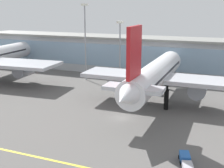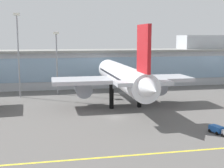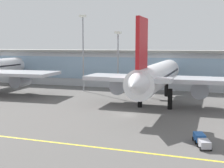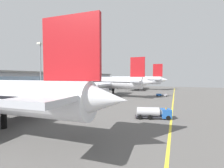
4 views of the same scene
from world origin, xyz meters
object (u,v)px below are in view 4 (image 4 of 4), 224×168
object	(u,v)px
airliner_far_right	(136,80)
apron_light_mast_west	(41,64)
airliner_near_right	(106,83)
apron_light_mast_centre	(55,72)
fuel_tanker_truck	(154,113)
baggage_tug_near	(161,95)

from	to	relation	value
airliner_far_right	apron_light_mast_west	xyz separation A→B (m)	(-77.18, 20.98, 8.48)
airliner_near_right	apron_light_mast_centre	bearing A→B (deg)	40.06
apron_light_mast_centre	airliner_near_right	bearing A→B (deg)	-49.48
fuel_tanker_truck	apron_light_mast_west	xyz separation A→B (m)	(7.09, 46.58, 14.51)
airliner_near_right	apron_light_mast_centre	world-z (taller)	airliner_near_right
airliner_far_right	apron_light_mast_west	size ratio (longest dim) A/B	2.05
airliner_near_right	apron_light_mast_west	xyz separation A→B (m)	(-27.53, 16.73, 8.57)
apron_light_mast_west	apron_light_mast_centre	distance (m)	11.74
apron_light_mast_west	airliner_far_right	bearing A→B (deg)	-15.21
airliner_near_right	fuel_tanker_truck	world-z (taller)	airliner_near_right
airliner_far_right	fuel_tanker_truck	world-z (taller)	airliner_far_right
fuel_tanker_truck	apron_light_mast_centre	world-z (taller)	apron_light_mast_centre
airliner_far_right	apron_light_mast_centre	world-z (taller)	airliner_far_right
fuel_tanker_truck	apron_light_mast_centre	bearing A→B (deg)	142.11
airliner_near_right	airliner_far_right	distance (m)	49.84
apron_light_mast_west	apron_light_mast_centre	size ratio (longest dim) A/B	1.27
fuel_tanker_truck	apron_light_mast_west	bearing A→B (deg)	153.77
airliner_far_right	fuel_tanker_truck	distance (m)	88.28
apron_light_mast_west	apron_light_mast_centre	xyz separation A→B (m)	(11.08, 2.50, -2.96)
airliner_far_right	apron_light_mast_centre	xyz separation A→B (m)	(-66.10, 23.49, 5.53)
baggage_tug_near	apron_light_mast_west	world-z (taller)	apron_light_mast_west
airliner_near_right	airliner_far_right	world-z (taller)	airliner_far_right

